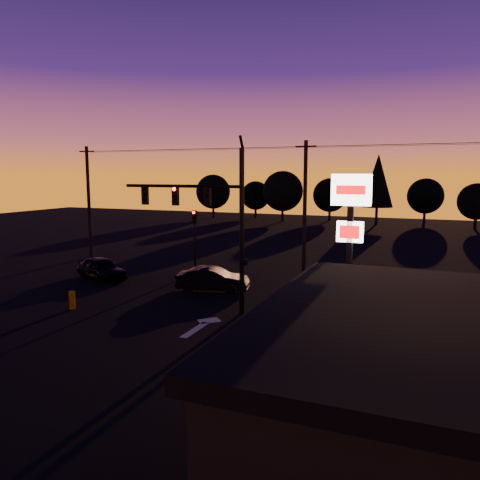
% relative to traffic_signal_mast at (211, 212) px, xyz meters
% --- Properties ---
extents(ground, '(120.00, 120.00, 0.00)m').
position_rel_traffic_signal_mast_xyz_m(ground, '(0.10, -3.99, -4.94)').
color(ground, black).
rests_on(ground, ground).
extents(lane_arrow, '(1.20, 3.10, 0.01)m').
position_rel_traffic_signal_mast_xyz_m(lane_arrow, '(0.60, -2.33, -4.93)').
color(lane_arrow, beige).
rests_on(lane_arrow, ground).
extents(traffic_signal_mast, '(6.79, 0.52, 8.58)m').
position_rel_traffic_signal_mast_xyz_m(traffic_signal_mast, '(0.00, 0.00, 0.00)').
color(traffic_signal_mast, black).
rests_on(traffic_signal_mast, ground).
extents(secondary_signal, '(0.30, 0.31, 4.35)m').
position_rel_traffic_signal_mast_xyz_m(secondary_signal, '(-4.90, 7.49, -2.07)').
color(secondary_signal, black).
rests_on(secondary_signal, ground).
extents(pylon_sign, '(1.50, 0.28, 6.80)m').
position_rel_traffic_signal_mast_xyz_m(pylon_sign, '(7.10, -2.49, -0.02)').
color(pylon_sign, black).
rests_on(pylon_sign, ground).
extents(utility_pole_0, '(1.40, 0.26, 9.00)m').
position_rel_traffic_signal_mast_xyz_m(utility_pole_0, '(-15.90, 10.01, -0.34)').
color(utility_pole_0, black).
rests_on(utility_pole_0, ground).
extents(utility_pole_1, '(1.40, 0.26, 9.00)m').
position_rel_traffic_signal_mast_xyz_m(utility_pole_1, '(2.10, 10.01, -0.34)').
color(utility_pole_1, black).
rests_on(utility_pole_1, ground).
extents(power_wires, '(36.00, 1.22, 0.07)m').
position_rel_traffic_signal_mast_xyz_m(power_wires, '(2.10, 10.01, 3.63)').
color(power_wires, black).
rests_on(power_wires, ground).
extents(bollard, '(0.30, 0.30, 0.91)m').
position_rel_traffic_signal_mast_xyz_m(bollard, '(-6.68, -2.48, -4.48)').
color(bollard, '#C98700').
rests_on(bollard, ground).
extents(tree_0, '(5.36, 5.36, 6.74)m').
position_rel_traffic_signal_mast_xyz_m(tree_0, '(-21.90, 46.01, -0.88)').
color(tree_0, black).
rests_on(tree_0, ground).
extents(tree_1, '(4.54, 4.54, 5.71)m').
position_rel_traffic_signal_mast_xyz_m(tree_1, '(-15.90, 49.01, -1.50)').
color(tree_1, black).
rests_on(tree_1, ground).
extents(tree_2, '(5.77, 5.78, 7.26)m').
position_rel_traffic_signal_mast_xyz_m(tree_2, '(-9.90, 44.01, -0.57)').
color(tree_2, black).
rests_on(tree_2, ground).
extents(tree_3, '(4.95, 4.95, 6.22)m').
position_rel_traffic_signal_mast_xyz_m(tree_3, '(-3.90, 48.01, -1.19)').
color(tree_3, black).
rests_on(tree_3, ground).
extents(tree_4, '(4.18, 4.18, 9.50)m').
position_rel_traffic_signal_mast_xyz_m(tree_4, '(3.10, 45.01, 0.99)').
color(tree_4, black).
rests_on(tree_4, ground).
extents(tree_5, '(4.95, 4.95, 6.22)m').
position_rel_traffic_signal_mast_xyz_m(tree_5, '(9.10, 50.01, -1.19)').
color(tree_5, black).
rests_on(tree_5, ground).
extents(tree_6, '(4.54, 4.54, 5.71)m').
position_rel_traffic_signal_mast_xyz_m(tree_6, '(15.10, 44.01, -1.50)').
color(tree_6, black).
rests_on(tree_6, ground).
extents(car_left, '(4.56, 3.20, 1.44)m').
position_rel_traffic_signal_mast_xyz_m(car_left, '(-9.73, 3.62, -4.22)').
color(car_left, black).
rests_on(car_left, ground).
extents(car_mid, '(4.46, 2.34, 1.40)m').
position_rel_traffic_signal_mast_xyz_m(car_mid, '(-1.68, 3.58, -4.24)').
color(car_mid, black).
rests_on(car_mid, ground).
extents(car_right, '(5.43, 3.06, 1.49)m').
position_rel_traffic_signal_mast_xyz_m(car_right, '(5.61, 4.15, -4.19)').
color(car_right, black).
rests_on(car_right, ground).
extents(suv_parked, '(4.58, 5.76, 1.46)m').
position_rel_traffic_signal_mast_xyz_m(suv_parked, '(11.26, -6.80, -4.21)').
color(suv_parked, black).
rests_on(suv_parked, ground).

